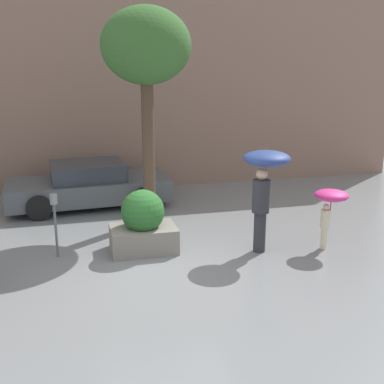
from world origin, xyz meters
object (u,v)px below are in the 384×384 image
object	(u,v)px
person_child	(330,201)
street_tree	(146,50)
parking_meter	(54,212)
parked_car_near	(88,185)
person_adult	(265,176)
planter_box	(143,224)

from	to	relation	value
person_child	street_tree	size ratio (longest dim) A/B	0.25
street_tree	parking_meter	xyz separation A→B (m)	(-2.15, -1.78, -3.08)
parking_meter	parked_car_near	bearing A→B (deg)	77.61
parked_car_near	street_tree	bearing A→B (deg)	-145.71
person_adult	street_tree	size ratio (longest dim) A/B	0.41
person_adult	parking_meter	world-z (taller)	person_adult
person_adult	parked_car_near	size ratio (longest dim) A/B	0.48
planter_box	parked_car_near	xyz separation A→B (m)	(-0.93, 3.61, -0.01)
planter_box	parking_meter	distance (m)	1.75
person_child	parking_meter	size ratio (longest dim) A/B	0.97
parking_meter	person_child	bearing A→B (deg)	-9.56
person_child	parking_meter	distance (m)	5.49
person_adult	person_child	size ratio (longest dim) A/B	1.64
person_adult	street_tree	distance (m)	3.94
street_tree	parking_meter	world-z (taller)	street_tree
planter_box	person_adult	world-z (taller)	person_adult
parked_car_near	parking_meter	bearing A→B (deg)	163.65
planter_box	street_tree	xyz separation A→B (m)	(0.44, 1.87, 3.44)
person_adult	parking_meter	size ratio (longest dim) A/B	1.59
person_child	parked_car_near	bearing A→B (deg)	153.17
person_adult	parking_meter	bearing A→B (deg)	137.23
planter_box	parking_meter	bearing A→B (deg)	176.94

